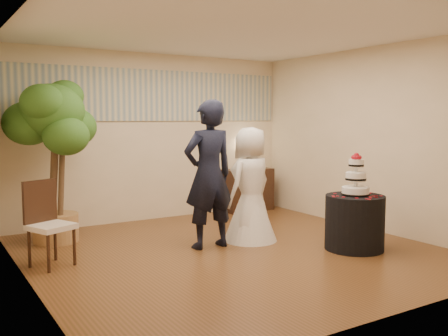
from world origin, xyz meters
TOP-DOWN VIEW (x-y plane):
  - floor at (0.00, 0.00)m, footprint 5.00×5.00m
  - ceiling at (0.00, 0.00)m, footprint 5.00×5.00m
  - wall_back at (0.00, 2.50)m, footprint 5.00×0.06m
  - wall_front at (0.00, -2.50)m, footprint 5.00×0.06m
  - wall_left at (-2.50, 0.00)m, footprint 0.06×5.00m
  - wall_right at (2.50, 0.00)m, footprint 0.06×5.00m
  - mural_border at (0.00, 2.48)m, footprint 4.90×0.02m
  - groom at (-0.17, 0.35)m, footprint 0.72×0.47m
  - bride at (0.52, 0.38)m, footprint 0.97×0.95m
  - cake_table at (1.41, -0.74)m, footprint 0.96×0.96m
  - wedding_cake at (1.41, -0.74)m, footprint 0.36×0.36m
  - console at (1.78, 2.28)m, footprint 0.94×0.43m
  - table_lamp at (1.78, 2.28)m, footprint 0.33×0.33m
  - ficus_tree at (-1.84, 1.73)m, footprint 1.30×1.30m
  - side_chair at (-2.15, 0.57)m, footprint 0.61×0.62m

SIDE VIEW (x-z plane):
  - floor at x=0.00m, z-range 0.00..0.00m
  - cake_table at x=1.41m, z-range 0.00..0.72m
  - console at x=1.78m, z-range 0.00..0.78m
  - side_chair at x=-2.15m, z-range 0.00..1.00m
  - bride at x=0.52m, z-range 0.00..1.60m
  - groom at x=-0.17m, z-range 0.00..1.96m
  - wedding_cake at x=1.41m, z-range 0.72..1.28m
  - table_lamp at x=1.78m, z-range 0.78..1.36m
  - ficus_tree at x=-1.84m, z-range 0.00..2.31m
  - wall_back at x=0.00m, z-range 0.00..2.80m
  - wall_front at x=0.00m, z-range 0.00..2.80m
  - wall_left at x=-2.50m, z-range 0.00..2.80m
  - wall_right at x=2.50m, z-range 0.00..2.80m
  - mural_border at x=0.00m, z-range 1.68..2.52m
  - ceiling at x=0.00m, z-range 2.80..2.80m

